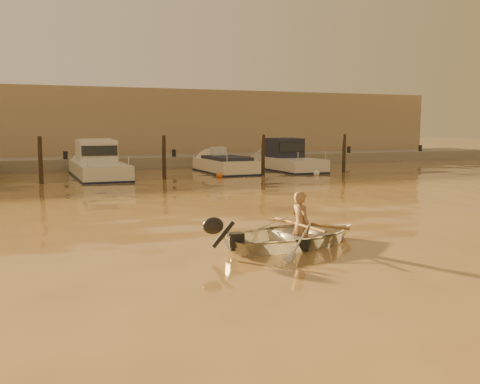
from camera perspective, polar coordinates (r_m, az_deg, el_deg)
name	(u,v)px	position (r m, az deg, el deg)	size (l,w,h in m)	color
ground_plane	(331,235)	(12.15, 9.64, -4.53)	(160.00, 160.00, 0.00)	olive
dinghy	(297,235)	(11.01, 6.05, -4.61)	(2.22, 3.10, 0.64)	silver
person	(300,225)	(11.03, 6.47, -3.55)	(0.51, 0.33, 1.40)	#956A4A
outboard_motor	(234,240)	(10.15, -0.64, -5.12)	(0.90, 0.40, 0.70)	black
oar_port	(306,224)	(11.12, 7.08, -3.36)	(0.06, 0.06, 2.10)	brown
oar_starboard	(299,224)	(10.99, 6.27, -3.46)	(0.06, 0.06, 2.10)	brown
moored_boat_2	(98,164)	(26.35, -14.88, 2.91)	(2.14, 7.23, 1.75)	silver
moored_boat_3	(225,168)	(27.99, -1.64, 2.55)	(1.95, 5.68, 0.95)	silver
moored_boat_4	(288,159)	(29.49, 5.10, 3.54)	(2.01, 6.27, 1.75)	silver
piling_1	(41,163)	(23.91, -20.51, 2.96)	(0.18, 0.18, 2.20)	#2D2319
piling_2	(164,159)	(24.68, -8.11, 3.45)	(0.18, 0.18, 2.20)	#2D2319
piling_3	(263,157)	(26.38, 2.48, 3.75)	(0.18, 0.18, 2.20)	#2D2319
piling_4	(344,155)	(28.69, 11.03, 3.89)	(0.18, 0.18, 2.20)	#2D2319
fender_c	(109,181)	(23.54, -13.84, 1.20)	(0.30, 0.30, 0.30)	white
fender_d	(219,175)	(25.22, -2.21, 1.77)	(0.30, 0.30, 0.30)	#D45C18
fender_e	(317,173)	(26.76, 8.17, 2.01)	(0.30, 0.30, 0.30)	white
quay	(134,165)	(32.26, -11.20, 2.89)	(52.00, 4.00, 1.00)	gray
waterfront_building	(117,126)	(37.59, -12.97, 6.85)	(46.00, 7.00, 4.80)	#9E8466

